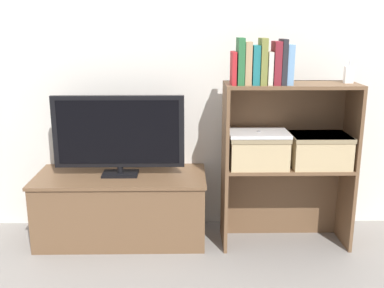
{
  "coord_description": "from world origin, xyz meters",
  "views": [
    {
      "loc": [
        -0.04,
        -2.44,
        1.33
      ],
      "look_at": [
        0.0,
        0.15,
        0.65
      ],
      "focal_mm": 42.0,
      "sensor_mm": 36.0,
      "label": 1
    }
  ],
  "objects": [
    {
      "name": "book_teal",
      "position": [
        0.35,
        0.1,
        1.12
      ],
      "size": [
        0.04,
        0.13,
        0.22
      ],
      "color": "#1E7075",
      "rests_on": "bookshelf_upper_tier"
    },
    {
      "name": "book_olive",
      "position": [
        0.4,
        0.1,
        1.14
      ],
      "size": [
        0.04,
        0.15,
        0.26
      ],
      "color": "olive",
      "rests_on": "bookshelf_upper_tier"
    },
    {
      "name": "wall_back",
      "position": [
        0.0,
        0.48,
        1.2
      ],
      "size": [
        10.0,
        0.05,
        2.4
      ],
      "color": "silver",
      "rests_on": "ground_plane"
    },
    {
      "name": "book_tan",
      "position": [
        0.31,
        0.1,
        1.13
      ],
      "size": [
        0.04,
        0.12,
        0.24
      ],
      "color": "tan",
      "rests_on": "bookshelf_upper_tier"
    },
    {
      "name": "book_crimson",
      "position": [
        0.23,
        0.1,
        1.1
      ],
      "size": [
        0.02,
        0.14,
        0.18
      ],
      "color": "#B22328",
      "rests_on": "bookshelf_upper_tier"
    },
    {
      "name": "baby_monitor",
      "position": [
        0.91,
        0.15,
        1.06
      ],
      "size": [
        0.05,
        0.04,
        0.13
      ],
      "color": "white",
      "rests_on": "bookshelf_upper_tier"
    },
    {
      "name": "tv",
      "position": [
        -0.45,
        0.22,
        0.7
      ],
      "size": [
        0.8,
        0.14,
        0.5
      ],
      "color": "black",
      "rests_on": "tv_stand"
    },
    {
      "name": "book_ivory",
      "position": [
        0.43,
        0.1,
        1.1
      ],
      "size": [
        0.03,
        0.12,
        0.18
      ],
      "color": "silver",
      "rests_on": "bookshelf_upper_tier"
    },
    {
      "name": "book_maroon",
      "position": [
        0.47,
        0.1,
        1.13
      ],
      "size": [
        0.04,
        0.14,
        0.24
      ],
      "color": "maroon",
      "rests_on": "bookshelf_upper_tier"
    },
    {
      "name": "storage_basket_left",
      "position": [
        0.39,
        0.13,
        0.62
      ],
      "size": [
        0.35,
        0.26,
        0.19
      ],
      "color": "tan",
      "rests_on": "bookshelf_lower_tier"
    },
    {
      "name": "tv_stand",
      "position": [
        -0.45,
        0.22,
        0.21
      ],
      "size": [
        1.06,
        0.46,
        0.43
      ],
      "color": "brown",
      "rests_on": "ground_plane"
    },
    {
      "name": "book_forest",
      "position": [
        0.27,
        0.1,
        1.14
      ],
      "size": [
        0.04,
        0.14,
        0.26
      ],
      "color": "#286638",
      "rests_on": "bookshelf_upper_tier"
    },
    {
      "name": "laptop",
      "position": [
        0.39,
        0.13,
        0.71
      ],
      "size": [
        0.35,
        0.24,
        0.02
      ],
      "color": "white",
      "rests_on": "storage_basket_left"
    },
    {
      "name": "bookshelf_upper_tier",
      "position": [
        0.58,
        0.2,
        0.82
      ],
      "size": [
        0.78,
        0.29,
        0.5
      ],
      "color": "brown",
      "rests_on": "bookshelf_lower_tier"
    },
    {
      "name": "bookshelf_lower_tier",
      "position": [
        0.58,
        0.2,
        0.32
      ],
      "size": [
        0.78,
        0.29,
        0.51
      ],
      "color": "brown",
      "rests_on": "ground_plane"
    },
    {
      "name": "storage_basket_right",
      "position": [
        0.76,
        0.13,
        0.62
      ],
      "size": [
        0.35,
        0.26,
        0.19
      ],
      "color": "tan",
      "rests_on": "bookshelf_lower_tier"
    },
    {
      "name": "book_charcoal",
      "position": [
        0.51,
        0.1,
        1.13
      ],
      "size": [
        0.03,
        0.14,
        0.25
      ],
      "color": "#232328",
      "rests_on": "bookshelf_upper_tier"
    },
    {
      "name": "ground_plane",
      "position": [
        0.0,
        0.0,
        0.0
      ],
      "size": [
        16.0,
        16.0,
        0.0
      ],
      "primitive_type": "plane",
      "color": "gray"
    },
    {
      "name": "book_skyblue",
      "position": [
        0.54,
        0.1,
        1.12
      ],
      "size": [
        0.04,
        0.12,
        0.22
      ],
      "color": "#709ECC",
      "rests_on": "bookshelf_upper_tier"
    }
  ]
}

